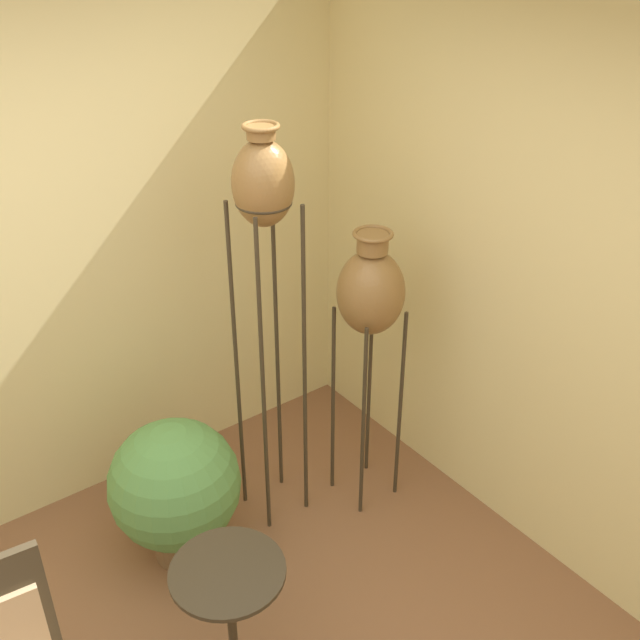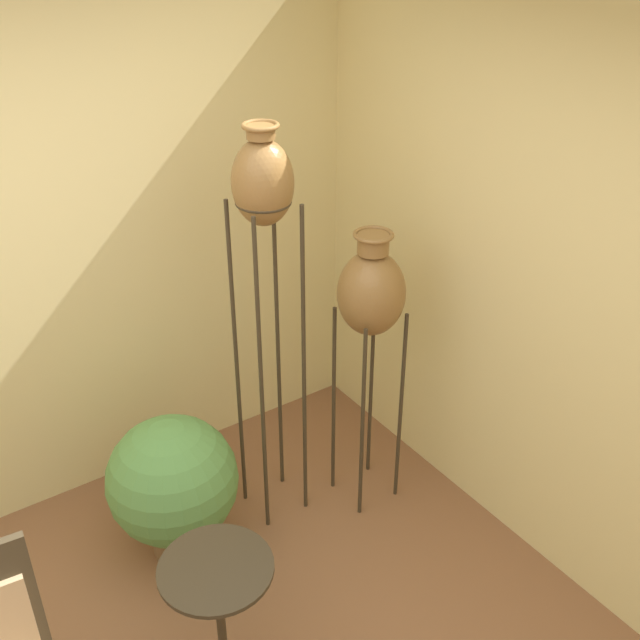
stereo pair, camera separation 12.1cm
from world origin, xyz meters
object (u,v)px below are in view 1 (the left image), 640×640
at_px(vase_stand_tall, 264,200).
at_px(side_table, 230,606).
at_px(potted_plant, 175,487).
at_px(vase_stand_medium, 371,295).

height_order(vase_stand_tall, side_table, vase_stand_tall).
xyz_separation_m(vase_stand_tall, side_table, (-0.73, -0.81, -1.22)).
bearing_deg(vase_stand_tall, potted_plant, -179.33).
bearing_deg(vase_stand_tall, side_table, -132.12).
xyz_separation_m(vase_stand_tall, potted_plant, (-0.56, -0.01, -1.30)).
height_order(side_table, potted_plant, potted_plant).
xyz_separation_m(vase_stand_medium, potted_plant, (-1.01, 0.19, -0.79)).
bearing_deg(side_table, potted_plant, 78.05).
distance_m(vase_stand_tall, side_table, 1.63).
relative_size(vase_stand_tall, side_table, 2.93).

